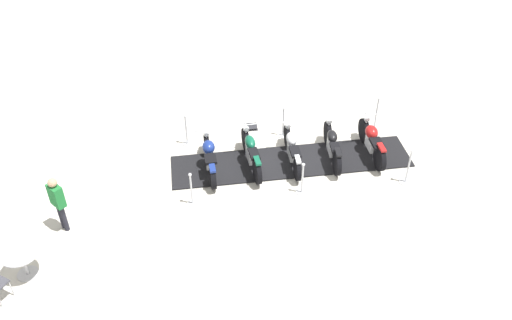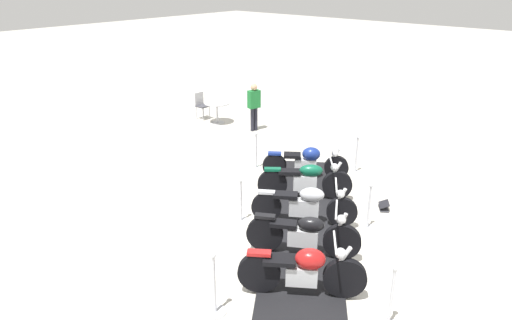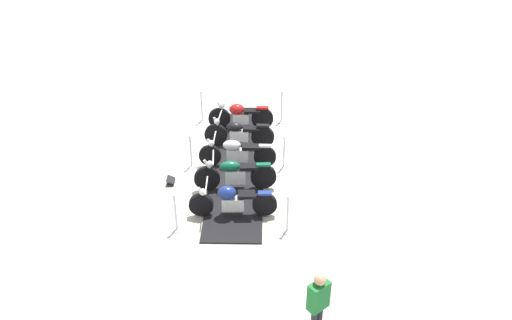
{
  "view_description": "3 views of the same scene",
  "coord_description": "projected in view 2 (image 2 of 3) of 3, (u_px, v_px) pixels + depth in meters",
  "views": [
    {
      "loc": [
        11.5,
        4.53,
        9.75
      ],
      "look_at": [
        1.44,
        -0.44,
        0.94
      ],
      "focal_mm": 38.02,
      "sensor_mm": 36.0,
      "label": 1
    },
    {
      "loc": [
        -4.99,
        7.21,
        5.07
      ],
      "look_at": [
        1.54,
        -0.22,
        1.01
      ],
      "focal_mm": 32.62,
      "sensor_mm": 36.0,
      "label": 2
    },
    {
      "loc": [
        8.02,
        -10.16,
        8.06
      ],
      "look_at": [
        1.13,
        -0.65,
        0.95
      ],
      "focal_mm": 36.54,
      "sensor_mm": 36.0,
      "label": 3
    }
  ],
  "objects": [
    {
      "name": "display_platform",
      "position": [
        303.0,
        224.0,
        9.97
      ],
      "size": [
        5.18,
        6.52,
        0.04
      ],
      "primitive_type": "cube",
      "rotation": [
        0.0,
        0.0,
        -0.96
      ],
      "color": "black",
      "rests_on": "ground_plane"
    },
    {
      "name": "stanchion_left_rear",
      "position": [
        256.0,
        155.0,
        12.68
      ],
      "size": [
        0.29,
        0.29,
        1.04
      ],
      "color": "silver",
      "rests_on": "ground_plane"
    },
    {
      "name": "stanchion_right_front",
      "position": [
        390.0,
        307.0,
        7.0
      ],
      "size": [
        0.32,
        0.32,
        1.1
      ],
      "color": "silver",
      "rests_on": "ground_plane"
    },
    {
      "name": "stanchion_right_rear",
      "position": [
        356.0,
        160.0,
        12.4
      ],
      "size": [
        0.29,
        0.29,
        1.05
      ],
      "color": "silver",
      "rests_on": "ground_plane"
    },
    {
      "name": "motorcycle_chrome",
      "position": [
        306.0,
        204.0,
        9.79
      ],
      "size": [
        1.92,
        1.34,
        0.95
      ],
      "rotation": [
        0.0,
        0.0,
        -2.55
      ],
      "color": "black",
      "rests_on": "display_platform"
    },
    {
      "name": "ground_plane",
      "position": [
        303.0,
        224.0,
        9.98
      ],
      "size": [
        80.0,
        80.0,
        0.0
      ],
      "primitive_type": "plane",
      "color": "beige"
    },
    {
      "name": "cafe_chair_near_table",
      "position": [
        201.0,
        104.0,
        16.88
      ],
      "size": [
        0.4,
        0.4,
        0.96
      ],
      "rotation": [
        0.0,
        0.0,
        3.14
      ],
      "color": "#B7B7BC",
      "rests_on": "ground_plane"
    },
    {
      "name": "motorcycle_black",
      "position": [
        304.0,
        234.0,
        8.71
      ],
      "size": [
        1.92,
        1.22,
        1.03
      ],
      "rotation": [
        0.0,
        0.0,
        -2.61
      ],
      "color": "black",
      "rests_on": "display_platform"
    },
    {
      "name": "motorcycle_forest",
      "position": [
        306.0,
        180.0,
        10.87
      ],
      "size": [
        1.8,
        1.5,
        1.02
      ],
      "rotation": [
        0.0,
        0.0,
        -2.46
      ],
      "color": "black",
      "rests_on": "display_platform"
    },
    {
      "name": "cafe_table",
      "position": [
        217.0,
        108.0,
        16.37
      ],
      "size": [
        0.88,
        0.88,
        0.75
      ],
      "color": "#B7B7BC",
      "rests_on": "ground_plane"
    },
    {
      "name": "bystander_person",
      "position": [
        254.0,
        103.0,
        15.45
      ],
      "size": [
        0.32,
        0.44,
        1.61
      ],
      "rotation": [
        0.0,
        0.0,
        2.87
      ],
      "color": "#23232D",
      "rests_on": "ground_plane"
    },
    {
      "name": "info_placard",
      "position": [
        384.0,
        207.0,
        10.6
      ],
      "size": [
        0.38,
        0.42,
        0.18
      ],
      "rotation": [
        0.0,
        0.0,
        2.18
      ],
      "color": "#333338",
      "rests_on": "ground_plane"
    },
    {
      "name": "motorcycle_navy",
      "position": [
        307.0,
        162.0,
        11.96
      ],
      "size": [
        1.86,
        1.42,
        0.91
      ],
      "rotation": [
        0.0,
        0.0,
        -2.5
      ],
      "color": "black",
      "rests_on": "display_platform"
    },
    {
      "name": "stanchion_left_mid",
      "position": [
        241.0,
        207.0,
        9.99
      ],
      "size": [
        0.32,
        0.32,
        1.01
      ],
      "color": "silver",
      "rests_on": "ground_plane"
    },
    {
      "name": "stanchion_left_front",
      "position": [
        215.0,
        295.0,
        7.29
      ],
      "size": [
        0.36,
        0.36,
        1.12
      ],
      "color": "silver",
      "rests_on": "ground_plane"
    },
    {
      "name": "motorcycle_maroon",
      "position": [
        303.0,
        270.0,
        7.61
      ],
      "size": [
        1.81,
        1.34,
        1.05
      ],
      "rotation": [
        0.0,
        0.0,
        -2.52
      ],
      "color": "black",
      "rests_on": "display_platform"
    },
    {
      "name": "stanchion_right_mid",
      "position": [
        368.0,
        214.0,
        9.72
      ],
      "size": [
        0.33,
        0.33,
        1.04
      ],
      "color": "silver",
      "rests_on": "ground_plane"
    }
  ]
}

